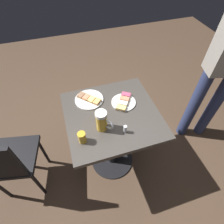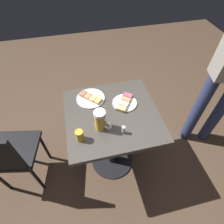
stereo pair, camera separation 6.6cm
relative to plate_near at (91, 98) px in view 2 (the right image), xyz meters
The scene contains 8 objects.
ground_plane 0.82m from the plate_near, 145.76° to the right, with size 6.00×6.00×0.00m, color #4C3828.
cafe_table 0.31m from the plate_near, 145.76° to the right, with size 0.69×0.72×0.78m.
plate_near is the anchor object (origin of this frame).
plate_far 0.28m from the plate_near, 113.86° to the right, with size 0.21×0.20×0.03m.
beer_mug 0.32m from the plate_near, behind, with size 0.12×0.11×0.17m.
beer_glass_small 0.39m from the plate_near, 160.82° to the left, with size 0.05×0.05×0.09m, color gold.
salt_shaker 0.42m from the plate_near, 156.03° to the right, with size 0.03×0.03×0.07m, color silver.
cafe_chair 0.80m from the plate_near, 106.02° to the left, with size 0.45×0.45×0.87m.
Camera 2 is at (-0.88, 0.21, 1.85)m, focal length 29.24 mm.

